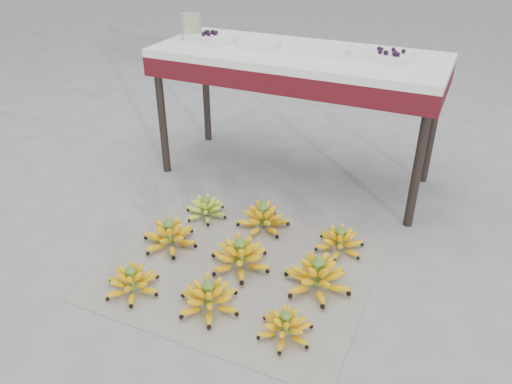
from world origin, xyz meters
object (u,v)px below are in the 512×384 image
at_px(bunch_back_left, 206,209).
at_px(vendor_table, 297,67).
at_px(bunch_front_left, 132,282).
at_px(bunch_mid_left, 170,236).
at_px(bunch_front_right, 285,326).
at_px(bunch_front_center, 209,298).
at_px(tray_far_left, 210,38).
at_px(bunch_mid_right, 317,276).
at_px(tray_far_right, 388,57).
at_px(tray_left, 259,45).
at_px(bunch_mid_center, 240,256).
at_px(bunch_back_center, 263,218).
at_px(newspaper_mat, 238,268).
at_px(bunch_back_right, 340,241).
at_px(glass_jar, 191,26).
at_px(tray_right, 325,50).

relative_size(bunch_back_left, vendor_table, 0.18).
distance_m(bunch_front_left, bunch_mid_left, 0.37).
bearing_deg(bunch_front_right, bunch_front_center, -157.31).
bearing_deg(tray_far_left, bunch_front_right, -51.80).
xyz_separation_m(bunch_front_center, bunch_mid_right, (0.38, 0.32, 0.01)).
xyz_separation_m(bunch_front_right, vendor_table, (-0.47, 1.32, 0.66)).
bearing_deg(tray_far_right, tray_left, -176.95).
xyz_separation_m(bunch_front_left, bunch_mid_center, (0.37, 0.36, 0.01)).
bearing_deg(tray_far_left, vendor_table, 1.26).
bearing_deg(bunch_front_center, vendor_table, 96.33).
height_order(bunch_mid_left, bunch_mid_center, bunch_mid_center).
bearing_deg(bunch_front_center, bunch_mid_center, 92.25).
bearing_deg(bunch_back_center, bunch_mid_right, -36.86).
xyz_separation_m(newspaper_mat, bunch_front_center, (0.01, -0.30, 0.06)).
distance_m(newspaper_mat, bunch_back_left, 0.51).
distance_m(bunch_back_center, tray_far_right, 1.10).
distance_m(vendor_table, tray_far_right, 0.52).
xyz_separation_m(bunch_front_left, bunch_mid_left, (-0.04, 0.37, 0.01)).
xyz_separation_m(bunch_back_left, vendor_table, (0.27, 0.67, 0.66)).
bearing_deg(bunch_mid_center, bunch_back_left, 161.69).
relative_size(bunch_front_left, tray_left, 1.37).
xyz_separation_m(bunch_back_right, vendor_table, (-0.51, 0.67, 0.66)).
relative_size(bunch_mid_right, glass_jar, 2.38).
xyz_separation_m(vendor_table, tray_right, (0.16, 0.00, 0.11)).
bearing_deg(vendor_table, bunch_back_left, -111.66).
relative_size(bunch_back_left, bunch_back_right, 0.94).
relative_size(newspaper_mat, tray_right, 4.57).
xyz_separation_m(bunch_mid_left, bunch_back_right, (0.81, 0.32, -0.01)).
bearing_deg(bunch_front_center, tray_far_right, 74.78).
bearing_deg(vendor_table, bunch_front_center, -85.19).
xyz_separation_m(bunch_mid_left, tray_far_right, (0.81, 1.00, 0.76)).
height_order(bunch_front_left, bunch_back_center, bunch_back_center).
height_order(vendor_table, tray_far_left, tray_far_left).
bearing_deg(tray_far_left, bunch_front_center, -62.64).
xyz_separation_m(bunch_front_left, bunch_back_center, (0.33, 0.72, 0.01)).
distance_m(bunch_front_right, tray_far_left, 1.84).
bearing_deg(newspaper_mat, bunch_back_left, 136.82).
xyz_separation_m(vendor_table, tray_left, (-0.23, -0.03, 0.11)).
relative_size(bunch_front_right, glass_jar, 2.01).
height_order(newspaper_mat, tray_far_left, tray_far_left).
relative_size(bunch_front_left, bunch_mid_right, 0.89).
bearing_deg(tray_far_right, tray_right, -179.19).
bearing_deg(tray_right, bunch_front_right, -76.82).
bearing_deg(newspaper_mat, bunch_back_right, 40.51).
bearing_deg(tray_far_right, glass_jar, -179.75).
bearing_deg(tray_far_left, tray_left, -3.01).
bearing_deg(bunch_mid_center, bunch_front_center, -66.14).
relative_size(bunch_back_left, tray_left, 1.24).
relative_size(bunch_front_right, bunch_mid_right, 0.84).
xyz_separation_m(newspaper_mat, bunch_mid_center, (0.01, 0.01, 0.07)).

